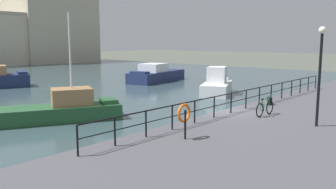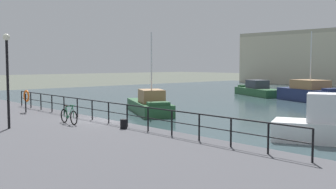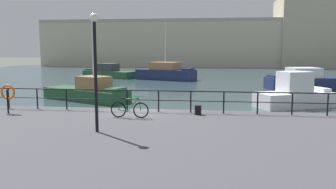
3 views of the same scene
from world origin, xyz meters
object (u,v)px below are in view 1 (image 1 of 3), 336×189
(moored_red_daysailer, at_px, (217,85))
(life_ring_stand, at_px, (184,114))
(moored_white_yacht, at_px, (61,110))
(parked_bicycle, at_px, (265,108))
(mooring_bollard, at_px, (269,101))
(quay_lamp_post, at_px, (320,63))
(moored_green_narrowboat, at_px, (156,75))

(moored_red_daysailer, height_order, life_ring_stand, moored_red_daysailer)
(moored_white_yacht, bearing_deg, parked_bicycle, -33.64)
(moored_white_yacht, height_order, life_ring_stand, moored_white_yacht)
(life_ring_stand, bearing_deg, parked_bicycle, -3.51)
(moored_red_daysailer, bearing_deg, mooring_bollard, -153.85)
(mooring_bollard, bearing_deg, moored_red_daysailer, 51.98)
(moored_red_daysailer, xyz_separation_m, life_ring_stand, (-15.19, -8.57, 0.94))
(mooring_bollard, bearing_deg, quay_lamp_post, -132.29)
(moored_white_yacht, xyz_separation_m, moored_red_daysailer, (14.72, -0.91, 0.17))
(moored_white_yacht, distance_m, quay_lamp_post, 13.92)
(life_ring_stand, bearing_deg, quay_lamp_post, -29.68)
(mooring_bollard, xyz_separation_m, life_ring_stand, (-9.13, -0.82, 0.75))
(moored_white_yacht, distance_m, life_ring_stand, 9.56)
(moored_green_narrowboat, relative_size, parked_bicycle, 4.92)
(moored_white_yacht, height_order, moored_green_narrowboat, moored_white_yacht)
(parked_bicycle, bearing_deg, quay_lamp_post, -100.16)
(moored_white_yacht, relative_size, moored_red_daysailer, 1.35)
(parked_bicycle, bearing_deg, moored_green_narrowboat, 58.50)
(life_ring_stand, height_order, quay_lamp_post, quay_lamp_post)
(life_ring_stand, bearing_deg, moored_white_yacht, 87.14)
(parked_bicycle, distance_m, mooring_bollard, 3.26)
(moored_green_narrowboat, distance_m, life_ring_stand, 26.94)
(parked_bicycle, bearing_deg, life_ring_stand, 178.01)
(parked_bicycle, height_order, mooring_bollard, parked_bicycle)
(moored_white_yacht, bearing_deg, life_ring_stand, -66.23)
(moored_green_narrowboat, bearing_deg, life_ring_stand, 34.13)
(moored_white_yacht, height_order, quay_lamp_post, moored_white_yacht)
(parked_bicycle, height_order, life_ring_stand, life_ring_stand)
(moored_white_yacht, xyz_separation_m, mooring_bollard, (8.66, -8.66, 0.36))
(moored_green_narrowboat, bearing_deg, moored_red_daysailer, 59.68)
(moored_white_yacht, relative_size, moored_green_narrowboat, 0.85)
(moored_green_narrowboat, height_order, quay_lamp_post, quay_lamp_post)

